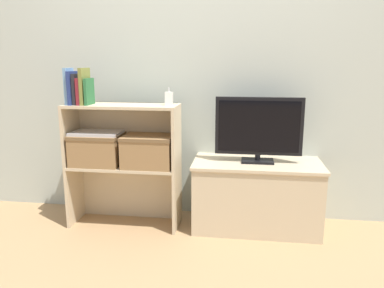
# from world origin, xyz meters

# --- Properties ---
(ground_plane) EXTENTS (16.00, 16.00, 0.00)m
(ground_plane) POSITION_xyz_m (0.00, 0.00, 0.00)
(ground_plane) COLOR #A37F56
(wall_back) EXTENTS (10.00, 0.05, 2.40)m
(wall_back) POSITION_xyz_m (0.00, 0.46, 1.20)
(wall_back) COLOR #B2BCB2
(wall_back) RESTS_ON ground_plane
(tv_stand) EXTENTS (0.89, 0.44, 0.49)m
(tv_stand) POSITION_xyz_m (0.45, 0.21, 0.24)
(tv_stand) COLOR #CCB793
(tv_stand) RESTS_ON ground_plane
(tv) EXTENTS (0.59, 0.14, 0.45)m
(tv) POSITION_xyz_m (0.45, 0.21, 0.73)
(tv) COLOR black
(tv) RESTS_ON tv_stand
(bookshelf_lower_tier) EXTENTS (0.79, 0.29, 0.45)m
(bookshelf_lower_tier) POSITION_xyz_m (-0.49, 0.20, 0.28)
(bookshelf_lower_tier) COLOR #CCB793
(bookshelf_lower_tier) RESTS_ON ground_plane
(bookshelf_upper_tier) EXTENTS (0.79, 0.29, 0.43)m
(bookshelf_upper_tier) POSITION_xyz_m (-0.49, 0.20, 0.72)
(bookshelf_upper_tier) COLOR #CCB793
(bookshelf_upper_tier) RESTS_ON bookshelf_lower_tier
(book_skyblue) EXTENTS (0.02, 0.12, 0.25)m
(book_skyblue) POSITION_xyz_m (-0.84, 0.10, 1.00)
(book_skyblue) COLOR #709ECC
(book_skyblue) RESTS_ON bookshelf_upper_tier
(book_navy) EXTENTS (0.02, 0.15, 0.23)m
(book_navy) POSITION_xyz_m (-0.81, 0.10, 0.99)
(book_navy) COLOR navy
(book_navy) RESTS_ON bookshelf_upper_tier
(book_charcoal) EXTENTS (0.02, 0.13, 0.21)m
(book_charcoal) POSITION_xyz_m (-0.79, 0.10, 0.98)
(book_charcoal) COLOR #232328
(book_charcoal) RESTS_ON bookshelf_upper_tier
(book_maroon) EXTENTS (0.02, 0.14, 0.18)m
(book_maroon) POSITION_xyz_m (-0.76, 0.10, 0.97)
(book_maroon) COLOR maroon
(book_maroon) RESTS_ON bookshelf_upper_tier
(book_olive) EXTENTS (0.02, 0.15, 0.25)m
(book_olive) POSITION_xyz_m (-0.73, 0.10, 1.00)
(book_olive) COLOR olive
(book_olive) RESTS_ON bookshelf_upper_tier
(book_forest) EXTENTS (0.02, 0.14, 0.18)m
(book_forest) POSITION_xyz_m (-0.70, 0.10, 0.97)
(book_forest) COLOR #286638
(book_forest) RESTS_ON bookshelf_upper_tier
(baby_monitor) EXTENTS (0.05, 0.04, 0.12)m
(baby_monitor) POSITION_xyz_m (-0.16, 0.15, 0.92)
(baby_monitor) COLOR white
(baby_monitor) RESTS_ON bookshelf_upper_tier
(storage_basket_left) EXTENTS (0.35, 0.26, 0.22)m
(storage_basket_left) POSITION_xyz_m (-0.68, 0.13, 0.57)
(storage_basket_left) COLOR #937047
(storage_basket_left) RESTS_ON bookshelf_lower_tier
(storage_basket_right) EXTENTS (0.35, 0.26, 0.22)m
(storage_basket_right) POSITION_xyz_m (-0.30, 0.13, 0.57)
(storage_basket_right) COLOR #937047
(storage_basket_right) RESTS_ON bookshelf_lower_tier
(laptop) EXTENTS (0.34, 0.22, 0.02)m
(laptop) POSITION_xyz_m (-0.68, 0.13, 0.68)
(laptop) COLOR #BCBCC1
(laptop) RESTS_ON storage_basket_left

